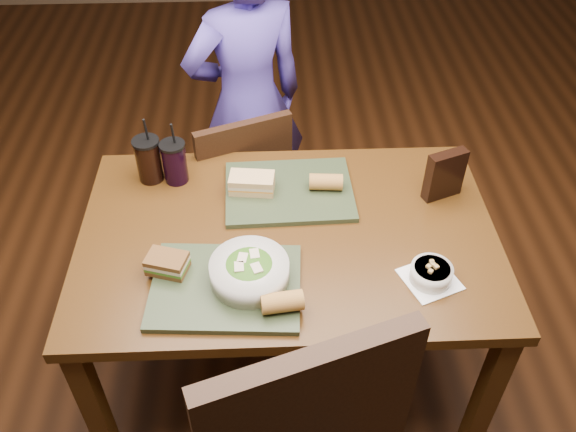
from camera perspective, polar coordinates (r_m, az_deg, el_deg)
The scene contains 15 objects.
ground at distance 2.48m, azimuth -0.00°, elevation -14.09°, with size 6.00×6.00×0.00m, color #381C0B.
dining_table at distance 1.96m, azimuth -0.00°, elevation -3.45°, with size 1.30×0.85×0.75m.
chair_far at distance 2.49m, azimuth -3.78°, elevation 2.58°, with size 0.48×0.49×0.85m.
diner at distance 2.57m, azimuth -3.82°, elevation 10.46°, with size 0.52×0.34×1.41m, color #4C3BA2.
tray_near at distance 1.74m, azimuth -5.84°, elevation -6.60°, with size 0.42×0.32×0.02m, color #2A361F.
tray_far at distance 2.03m, azimuth 0.10°, elevation 2.33°, with size 0.42×0.32×0.02m, color #2A361F.
salad_bowl at distance 1.71m, azimuth -3.63°, elevation -5.10°, with size 0.22×0.22×0.07m.
soup_bowl at distance 1.79m, azimuth 13.25°, elevation -5.25°, with size 0.19×0.19×0.06m.
sandwich_near at distance 1.78m, azimuth -11.24°, elevation -4.38°, with size 0.13×0.11×0.05m.
sandwich_far at distance 2.01m, azimuth -3.40°, elevation 3.10°, with size 0.15×0.10×0.06m.
baguette_near at distance 1.65m, azimuth -0.54°, elevation -8.05°, with size 0.06×0.06×0.11m, color #AD7533.
baguette_far at distance 2.01m, azimuth 3.57°, elevation 3.20°, with size 0.05×0.05×0.11m, color #AD7533.
cup_cola at distance 2.10m, azimuth -12.91°, elevation 5.18°, with size 0.09×0.09×0.25m.
cup_berry at distance 2.08m, azimuth -10.57°, elevation 5.00°, with size 0.09×0.09×0.23m.
chip_bag at distance 2.04m, azimuth 14.45°, elevation 3.76°, with size 0.13×0.04×0.17m, color black.
Camera 1 is at (-0.06, -1.36, 2.07)m, focal length 38.00 mm.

